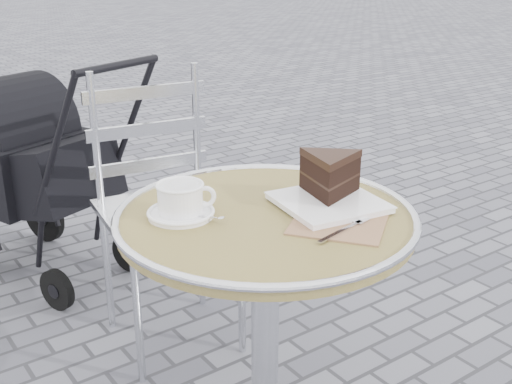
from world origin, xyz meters
TOP-DOWN VIEW (x-y plane):
  - cafe_table at (0.00, 0.00)m, footprint 0.72×0.72m
  - cappuccino_set at (-0.17, 0.11)m, footprint 0.16×0.18m
  - cake_plate_set at (0.17, -0.03)m, footprint 0.32×0.37m
  - bistro_chair at (0.10, 0.75)m, footprint 0.49×0.49m
  - baby_stroller at (-0.12, 1.48)m, footprint 0.70×1.00m

SIDE VIEW (x-z plane):
  - baby_stroller at x=-0.12m, z-range -0.05..0.91m
  - cafe_table at x=0.00m, z-range 0.20..0.94m
  - bistro_chair at x=0.10m, z-range 0.11..1.06m
  - cappuccino_set at x=-0.17m, z-range 0.73..0.81m
  - cake_plate_set at x=0.17m, z-range 0.73..0.85m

